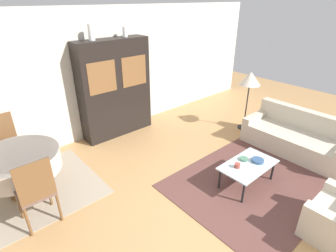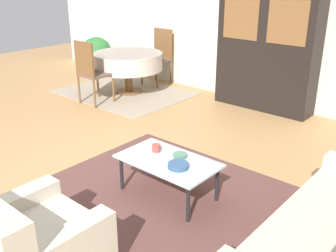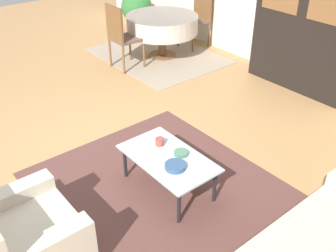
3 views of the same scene
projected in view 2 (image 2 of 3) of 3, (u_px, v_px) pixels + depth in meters
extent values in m
plane|color=tan|center=(80.00, 175.00, 4.33)|extent=(14.00, 14.00, 0.00)
cube|color=beige|center=(254.00, 20.00, 6.38)|extent=(10.00, 0.06, 2.70)
cube|color=brown|center=(168.00, 200.00, 3.86)|extent=(2.57, 2.14, 0.01)
cube|color=gray|center=(125.00, 92.00, 7.22)|extent=(2.25, 1.73, 0.01)
cube|color=beige|center=(336.00, 251.00, 2.86)|extent=(0.89, 1.96, 0.41)
cube|color=beige|center=(38.00, 252.00, 2.86)|extent=(0.84, 0.81, 0.40)
cube|color=beige|center=(9.00, 204.00, 2.97)|extent=(0.16, 0.81, 0.12)
cube|color=beige|center=(62.00, 242.00, 2.56)|extent=(0.16, 0.81, 0.12)
cylinder|color=black|center=(122.00, 173.00, 3.98)|extent=(0.04, 0.04, 0.37)
cylinder|color=black|center=(188.00, 204.00, 3.46)|extent=(0.04, 0.04, 0.37)
cylinder|color=black|center=(152.00, 158.00, 4.30)|extent=(0.04, 0.04, 0.37)
cylinder|color=black|center=(217.00, 184.00, 3.78)|extent=(0.04, 0.04, 0.37)
cube|color=silver|center=(168.00, 161.00, 3.81)|extent=(0.98, 0.57, 0.02)
cube|color=black|center=(268.00, 43.00, 6.06)|extent=(1.58, 0.42, 2.09)
cube|color=brown|center=(241.00, 18.00, 6.01)|extent=(0.60, 0.01, 0.63)
cube|color=brown|center=(287.00, 22.00, 5.55)|extent=(0.60, 0.01, 0.63)
cylinder|color=brown|center=(129.00, 91.00, 7.21)|extent=(0.48, 0.48, 0.03)
cylinder|color=brown|center=(129.00, 81.00, 7.14)|extent=(0.14, 0.14, 0.42)
cylinder|color=beige|center=(128.00, 61.00, 7.00)|extent=(1.23, 1.23, 0.30)
cylinder|color=beige|center=(128.00, 54.00, 6.95)|extent=(1.24, 1.24, 0.03)
cylinder|color=brown|center=(98.00, 84.00, 6.87)|extent=(0.04, 0.04, 0.46)
cylinder|color=brown|center=(113.00, 89.00, 6.62)|extent=(0.04, 0.04, 0.46)
cylinder|color=brown|center=(79.00, 89.00, 6.58)|extent=(0.04, 0.04, 0.46)
cylinder|color=brown|center=(95.00, 94.00, 6.34)|extent=(0.04, 0.04, 0.46)
cube|color=brown|center=(95.00, 74.00, 6.51)|extent=(0.44, 0.44, 0.04)
cube|color=brown|center=(84.00, 59.00, 6.26)|extent=(0.44, 0.04, 0.54)
cylinder|color=brown|center=(157.00, 76.00, 7.40)|extent=(0.04, 0.04, 0.46)
cylinder|color=brown|center=(142.00, 73.00, 7.64)|extent=(0.04, 0.04, 0.46)
cylinder|color=brown|center=(171.00, 72.00, 7.68)|extent=(0.04, 0.04, 0.46)
cylinder|color=brown|center=(156.00, 69.00, 7.92)|extent=(0.04, 0.04, 0.46)
cube|color=brown|center=(156.00, 60.00, 7.57)|extent=(0.44, 0.44, 0.04)
cube|color=brown|center=(163.00, 43.00, 7.60)|extent=(0.44, 0.04, 0.54)
cylinder|color=#9E4238|center=(156.00, 148.00, 3.97)|extent=(0.09, 0.09, 0.08)
cylinder|color=#33517A|center=(178.00, 165.00, 3.65)|extent=(0.20, 0.20, 0.04)
cylinder|color=#4C7A60|center=(180.00, 155.00, 3.86)|extent=(0.14, 0.14, 0.04)
cylinder|color=#93664C|center=(98.00, 69.00, 8.49)|extent=(0.25, 0.25, 0.20)
sphere|color=#2D6B33|center=(97.00, 52.00, 8.36)|extent=(0.64, 0.64, 0.64)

